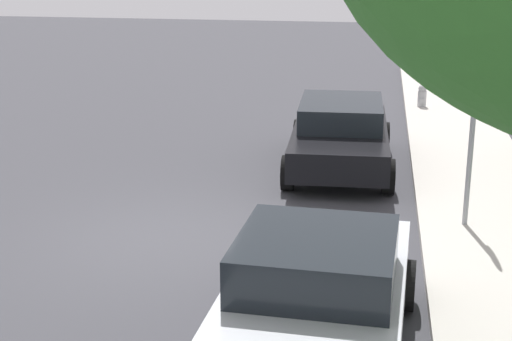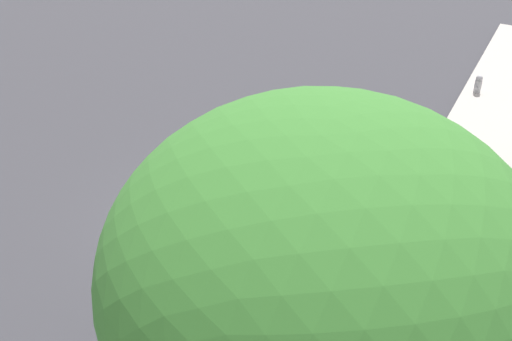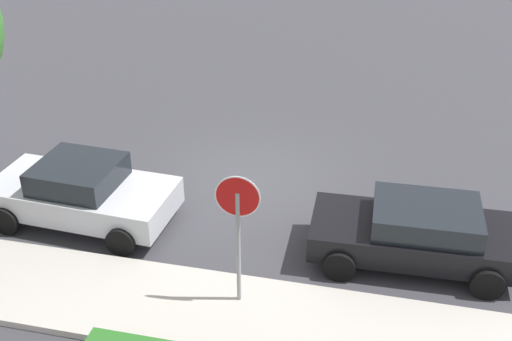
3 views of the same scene
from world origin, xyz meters
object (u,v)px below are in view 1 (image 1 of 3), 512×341
object	(u,v)px
parked_car_black	(340,134)
fire_hydrant	(422,98)
parked_car_silver	(316,298)
stop_sign	(474,112)

from	to	relation	value
parked_car_black	fire_hydrant	world-z (taller)	parked_car_black
parked_car_silver	parked_car_black	bearing A→B (deg)	-179.09
parked_car_black	parked_car_silver	distance (m)	7.23
stop_sign	parked_car_silver	world-z (taller)	stop_sign
stop_sign	parked_car_black	xyz separation A→B (m)	(-3.14, -2.11, -1.22)
stop_sign	parked_car_silver	xyz separation A→B (m)	(4.09, -1.99, -1.20)
parked_car_silver	fire_hydrant	bearing A→B (deg)	172.26
stop_sign	parked_car_silver	size ratio (longest dim) A/B	0.67
parked_car_black	parked_car_silver	size ratio (longest dim) A/B	1.00
parked_car_black	parked_car_silver	world-z (taller)	parked_car_silver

